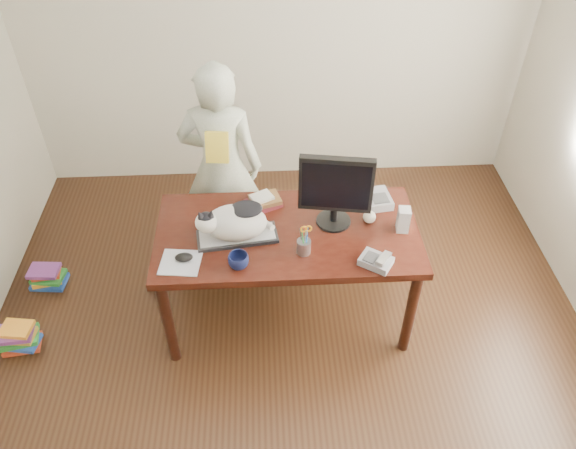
# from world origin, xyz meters

# --- Properties ---
(room) EXTENTS (4.50, 4.50, 4.50)m
(room) POSITION_xyz_m (0.00, 0.00, 1.35)
(room) COLOR black
(room) RESTS_ON ground
(desk) EXTENTS (1.60, 0.80, 0.75)m
(desk) POSITION_xyz_m (0.00, 0.68, 0.60)
(desk) COLOR black
(desk) RESTS_ON ground
(keyboard) EXTENTS (0.50, 0.24, 0.03)m
(keyboard) POSITION_xyz_m (-0.30, 0.56, 0.76)
(keyboard) COLOR black
(keyboard) RESTS_ON desk
(cat) EXTENTS (0.47, 0.28, 0.27)m
(cat) POSITION_xyz_m (-0.32, 0.55, 0.89)
(cat) COLOR silver
(cat) RESTS_ON keyboard
(monitor) EXTENTS (0.44, 0.24, 0.49)m
(monitor) POSITION_xyz_m (0.28, 0.65, 1.03)
(monitor) COLOR black
(monitor) RESTS_ON desk
(pen_cup) EXTENTS (0.09, 0.09, 0.21)m
(pen_cup) POSITION_xyz_m (0.09, 0.42, 0.81)
(pen_cup) COLOR gray
(pen_cup) RESTS_ON desk
(mousepad) EXTENTS (0.25, 0.23, 0.01)m
(mousepad) POSITION_xyz_m (-0.62, 0.37, 0.75)
(mousepad) COLOR #B6BAC3
(mousepad) RESTS_ON desk
(mouse) EXTENTS (0.11, 0.08, 0.04)m
(mouse) POSITION_xyz_m (-0.60, 0.39, 0.77)
(mouse) COLOR black
(mouse) RESTS_ON mousepad
(coffee_mug) EXTENTS (0.15, 0.15, 0.09)m
(coffee_mug) POSITION_xyz_m (-0.29, 0.32, 0.80)
(coffee_mug) COLOR #0C1233
(coffee_mug) RESTS_ON desk
(phone) EXTENTS (0.22, 0.20, 0.08)m
(phone) POSITION_xyz_m (0.49, 0.30, 0.78)
(phone) COLOR slate
(phone) RESTS_ON desk
(speaker) EXTENTS (0.08, 0.09, 0.16)m
(speaker) POSITION_xyz_m (0.70, 0.58, 0.83)
(speaker) COLOR #A3A3A5
(speaker) RESTS_ON desk
(baseball) EXTENTS (0.08, 0.08, 0.08)m
(baseball) POSITION_xyz_m (0.51, 0.66, 0.79)
(baseball) COLOR silver
(baseball) RESTS_ON desk
(book_stack) EXTENTS (0.25, 0.22, 0.08)m
(book_stack) POSITION_xyz_m (-0.14, 0.86, 0.78)
(book_stack) COLOR #54161C
(book_stack) RESTS_ON desk
(calculator) EXTENTS (0.18, 0.22, 0.06)m
(calculator) POSITION_xyz_m (0.59, 0.85, 0.78)
(calculator) COLOR slate
(calculator) RESTS_ON desk
(person) EXTENTS (0.60, 0.43, 1.55)m
(person) POSITION_xyz_m (-0.42, 1.25, 0.77)
(person) COLOR silver
(person) RESTS_ON ground
(held_book) EXTENTS (0.15, 0.10, 0.20)m
(held_book) POSITION_xyz_m (-0.42, 1.08, 1.05)
(held_book) COLOR yellow
(held_book) RESTS_ON person
(book_pile_a) EXTENTS (0.27, 0.22, 0.18)m
(book_pile_a) POSITION_xyz_m (-1.75, 0.40, 0.09)
(book_pile_a) COLOR #B6351A
(book_pile_a) RESTS_ON ground
(book_pile_b) EXTENTS (0.26, 0.20, 0.15)m
(book_pile_b) POSITION_xyz_m (-1.72, 0.95, 0.07)
(book_pile_b) COLOR #1C44A8
(book_pile_b) RESTS_ON ground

